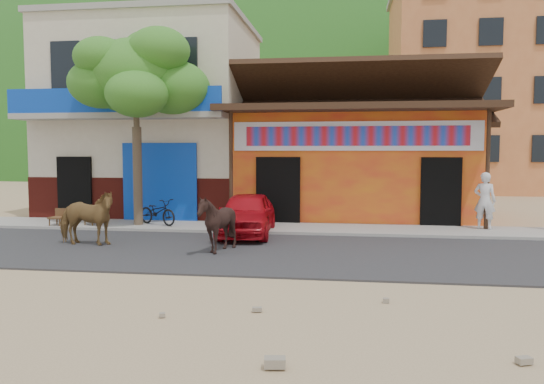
{
  "coord_description": "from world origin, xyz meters",
  "views": [
    {
      "loc": [
        1.8,
        -9.68,
        2.41
      ],
      "look_at": [
        -0.03,
        3.0,
        1.4
      ],
      "focal_mm": 35.0,
      "sensor_mm": 36.0,
      "label": 1
    }
  ],
  "objects_px": {
    "cow_tan": "(86,218)",
    "cafe_chair_left": "(92,212)",
    "cafe_chair_right": "(58,210)",
    "scooter": "(158,212)",
    "tree": "(137,127)",
    "red_car": "(247,214)",
    "cow_dark": "(217,224)",
    "pedestrian": "(485,201)"
  },
  "relations": [
    {
      "from": "cow_tan",
      "to": "cafe_chair_left",
      "type": "distance_m",
      "value": 3.23
    },
    {
      "from": "cafe_chair_left",
      "to": "cafe_chair_right",
      "type": "xyz_separation_m",
      "value": [
        -0.97,
        -0.27,
        0.07
      ]
    },
    {
      "from": "scooter",
      "to": "cafe_chair_left",
      "type": "distance_m",
      "value": 2.02
    },
    {
      "from": "tree",
      "to": "cow_tan",
      "type": "relative_size",
      "value": 3.69
    },
    {
      "from": "tree",
      "to": "cafe_chair_right",
      "type": "xyz_separation_m",
      "value": [
        -2.37,
        -0.5,
        -2.53
      ]
    },
    {
      "from": "tree",
      "to": "cow_tan",
      "type": "distance_m",
      "value": 3.97
    },
    {
      "from": "cafe_chair_left",
      "to": "cow_tan",
      "type": "bearing_deg",
      "value": -48.77
    },
    {
      "from": "scooter",
      "to": "cafe_chair_right",
      "type": "distance_m",
      "value": 3.03
    },
    {
      "from": "cow_tan",
      "to": "cafe_chair_right",
      "type": "xyz_separation_m",
      "value": [
        -2.31,
        2.66,
        -0.13
      ]
    },
    {
      "from": "red_car",
      "to": "scooter",
      "type": "xyz_separation_m",
      "value": [
        -3.0,
        1.05,
        -0.12
      ]
    },
    {
      "from": "cow_dark",
      "to": "red_car",
      "type": "height_order",
      "value": "cow_dark"
    },
    {
      "from": "tree",
      "to": "red_car",
      "type": "height_order",
      "value": "tree"
    },
    {
      "from": "scooter",
      "to": "cow_dark",
      "type": "bearing_deg",
      "value": -114.29
    },
    {
      "from": "cow_dark",
      "to": "pedestrian",
      "type": "bearing_deg",
      "value": 90.1
    },
    {
      "from": "cow_tan",
      "to": "tree",
      "type": "bearing_deg",
      "value": 1.0
    },
    {
      "from": "red_car",
      "to": "cafe_chair_right",
      "type": "distance_m",
      "value": 6.0
    },
    {
      "from": "tree",
      "to": "pedestrian",
      "type": "height_order",
      "value": "tree"
    },
    {
      "from": "cow_tan",
      "to": "cow_dark",
      "type": "height_order",
      "value": "cow_tan"
    },
    {
      "from": "cafe_chair_right",
      "to": "cow_tan",
      "type": "bearing_deg",
      "value": -42.94
    },
    {
      "from": "cafe_chair_left",
      "to": "cow_dark",
      "type": "bearing_deg",
      "value": -18.39
    },
    {
      "from": "red_car",
      "to": "cafe_chair_left",
      "type": "height_order",
      "value": "red_car"
    },
    {
      "from": "scooter",
      "to": "pedestrian",
      "type": "height_order",
      "value": "pedestrian"
    },
    {
      "from": "red_car",
      "to": "tree",
      "type": "bearing_deg",
      "value": 161.14
    },
    {
      "from": "red_car",
      "to": "cow_tan",
      "type": "bearing_deg",
      "value": -152.83
    },
    {
      "from": "pedestrian",
      "to": "cafe_chair_right",
      "type": "xyz_separation_m",
      "value": [
        -12.72,
        -1.07,
        -0.36
      ]
    },
    {
      "from": "tree",
      "to": "red_car",
      "type": "xyz_separation_m",
      "value": [
        3.6,
        -1.0,
        -2.48
      ]
    },
    {
      "from": "pedestrian",
      "to": "cafe_chair_right",
      "type": "height_order",
      "value": "pedestrian"
    },
    {
      "from": "cow_tan",
      "to": "scooter",
      "type": "xyz_separation_m",
      "value": [
        0.67,
        3.21,
        -0.2
      ]
    },
    {
      "from": "cow_dark",
      "to": "pedestrian",
      "type": "relative_size",
      "value": 0.81
    },
    {
      "from": "cow_dark",
      "to": "cafe_chair_right",
      "type": "distance_m",
      "value": 6.57
    },
    {
      "from": "cow_dark",
      "to": "pedestrian",
      "type": "xyz_separation_m",
      "value": [
        6.94,
        4.19,
        0.24
      ]
    },
    {
      "from": "cow_dark",
      "to": "red_car",
      "type": "xyz_separation_m",
      "value": [
        0.2,
        2.62,
        -0.07
      ]
    },
    {
      "from": "pedestrian",
      "to": "tree",
      "type": "bearing_deg",
      "value": 26.21
    },
    {
      "from": "cow_dark",
      "to": "red_car",
      "type": "relative_size",
      "value": 0.38
    },
    {
      "from": "scooter",
      "to": "cafe_chair_right",
      "type": "relative_size",
      "value": 1.62
    },
    {
      "from": "tree",
      "to": "cow_tan",
      "type": "xyz_separation_m",
      "value": [
        -0.07,
        -3.16,
        -2.39
      ]
    },
    {
      "from": "tree",
      "to": "pedestrian",
      "type": "bearing_deg",
      "value": 3.15
    },
    {
      "from": "cow_dark",
      "to": "cafe_chair_right",
      "type": "height_order",
      "value": "cow_dark"
    },
    {
      "from": "tree",
      "to": "scooter",
      "type": "height_order",
      "value": "tree"
    },
    {
      "from": "cow_dark",
      "to": "pedestrian",
      "type": "height_order",
      "value": "pedestrian"
    },
    {
      "from": "tree",
      "to": "cow_dark",
      "type": "relative_size",
      "value": 4.45
    },
    {
      "from": "cow_tan",
      "to": "cow_dark",
      "type": "bearing_deg",
      "value": -95.26
    }
  ]
}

